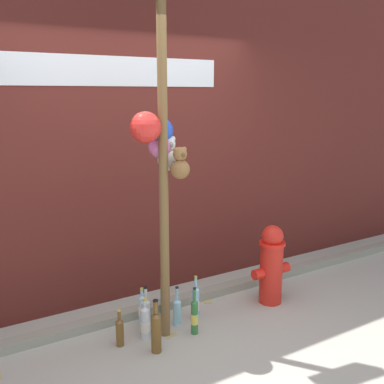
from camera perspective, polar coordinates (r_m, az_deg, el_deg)
name	(u,v)px	position (r m, az deg, el deg)	size (l,w,h in m)	color
ground_plane	(206,362)	(3.54, 1.86, -20.96)	(14.00, 14.00, 0.00)	#ADA899
building_wall	(126,98)	(4.20, -8.49, 11.90)	(10.00, 0.21, 3.83)	#561E19
curb_strip	(154,308)	(4.21, -4.96, -14.59)	(8.00, 0.12, 0.08)	gray
memorial_post	(161,115)	(3.36, -4.06, 9.90)	(0.49, 0.36, 3.02)	brown
fire_hydrant	(271,264)	(4.30, 10.17, -9.10)	(0.41, 0.25, 0.76)	red
bottle_0	(145,322)	(3.78, -6.03, -16.35)	(0.08, 0.08, 0.34)	silver
bottle_1	(146,313)	(3.88, -5.92, -15.26)	(0.07, 0.07, 0.39)	silver
bottle_2	(142,309)	(3.97, -6.42, -14.74)	(0.06, 0.06, 0.34)	#B2DBEA
bottle_3	(156,331)	(3.57, -4.64, -17.36)	(0.08, 0.08, 0.43)	brown
bottle_4	(177,310)	(3.95, -1.93, -14.98)	(0.07, 0.07, 0.35)	#93CCE0
bottle_5	(196,303)	(4.03, 0.47, -14.03)	(0.07, 0.07, 0.40)	#93CCE0
bottle_6	(195,316)	(3.81, 0.33, -15.71)	(0.06, 0.06, 0.41)	#337038
bottle_7	(120,331)	(3.71, -9.27, -17.26)	(0.06, 0.06, 0.31)	brown
bottle_8	(164,300)	(4.07, -3.66, -13.71)	(0.06, 0.06, 0.39)	#337038
litter_2	(207,300)	(4.41, 1.94, -13.72)	(0.13, 0.08, 0.01)	tan
litter_3	(171,335)	(3.85, -2.76, -17.94)	(0.10, 0.06, 0.01)	tan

